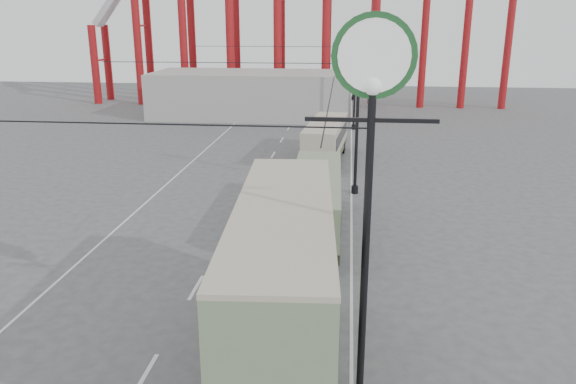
# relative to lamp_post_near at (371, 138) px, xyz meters

# --- Properties ---
(ground) EXTENTS (160.00, 160.00, 0.00)m
(ground) POSITION_rel_lamp_post_near_xyz_m (-5.60, 3.00, -7.86)
(ground) COLOR #4B4B4D
(ground) RESTS_ON ground
(road_markings) EXTENTS (12.52, 120.00, 0.01)m
(road_markings) POSITION_rel_lamp_post_near_xyz_m (-6.46, 22.70, -7.86)
(road_markings) COLOR silver
(road_markings) RESTS_ON ground
(lamp_post_near) EXTENTS (3.20, 0.44, 10.80)m
(lamp_post_near) POSITION_rel_lamp_post_near_xyz_m (0.00, 0.00, 0.00)
(lamp_post_near) COLOR black
(lamp_post_near) RESTS_ON ground
(lamp_post_mid) EXTENTS (3.20, 0.44, 9.32)m
(lamp_post_mid) POSITION_rel_lamp_post_near_xyz_m (0.00, 21.00, -3.18)
(lamp_post_mid) COLOR black
(lamp_post_mid) RESTS_ON ground
(lamp_post_far) EXTENTS (3.20, 0.44, 9.32)m
(lamp_post_far) POSITION_rel_lamp_post_near_xyz_m (0.00, 43.00, -3.18)
(lamp_post_far) COLOR black
(lamp_post_far) RESTS_ON ground
(lamp_post_distant) EXTENTS (3.20, 0.44, 9.32)m
(lamp_post_distant) POSITION_rel_lamp_post_near_xyz_m (0.00, 65.00, -3.18)
(lamp_post_distant) COLOR black
(lamp_post_distant) RESTS_ON ground
(fairground_shed) EXTENTS (22.00, 10.00, 5.00)m
(fairground_shed) POSITION_rel_lamp_post_near_xyz_m (-11.60, 50.00, -5.36)
(fairground_shed) COLOR #9FA09A
(fairground_shed) RESTS_ON ground
(double_decker_bus) EXTENTS (3.34, 10.80, 5.72)m
(double_decker_bus) POSITION_rel_lamp_post_near_xyz_m (-2.25, 1.05, -4.66)
(double_decker_bus) COLOR #353D21
(double_decker_bus) RESTS_ON ground
(single_decker_green) EXTENTS (2.74, 10.89, 3.06)m
(single_decker_green) POSITION_rel_lamp_post_near_xyz_m (-2.08, 13.96, -6.13)
(single_decker_green) COLOR gray
(single_decker_green) RESTS_ON ground
(single_decker_cream) EXTENTS (3.27, 10.03, 3.07)m
(single_decker_cream) POSITION_rel_lamp_post_near_xyz_m (-2.24, 29.57, -6.13)
(single_decker_cream) COLOR #B8AC94
(single_decker_cream) RESTS_ON ground
(pedestrian) EXTENTS (0.64, 0.43, 1.76)m
(pedestrian) POSITION_rel_lamp_post_near_xyz_m (-4.80, 7.12, -6.98)
(pedestrian) COLOR black
(pedestrian) RESTS_ON ground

